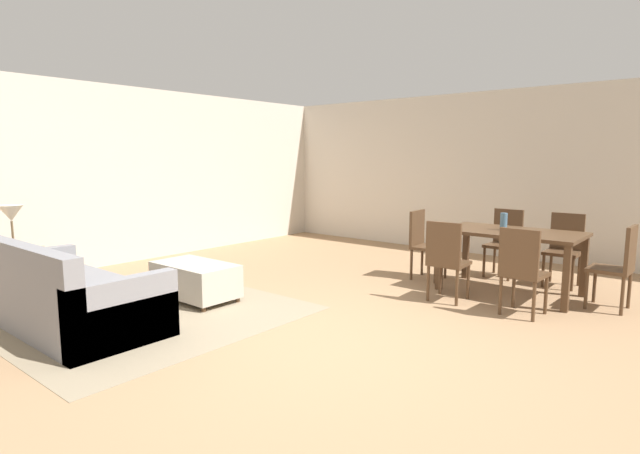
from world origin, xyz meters
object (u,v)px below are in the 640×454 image
ottoman_table (195,279)px  dining_chair_near_right (522,267)px  dining_chair_far_right (565,245)px  vase_centerpiece (504,222)px  table_lamp (11,215)px  dining_chair_near_left (446,257)px  dining_table (511,239)px  side_table (15,261)px  dining_chair_head_west (423,240)px  couch (65,298)px  dining_chair_head_east (619,263)px  dining_chair_far_left (505,239)px

ottoman_table → dining_chair_near_right: (3.07, 1.76, 0.28)m
dining_chair_far_right → vase_centerpiece: size_ratio=4.44×
table_lamp → dining_chair_near_left: 4.93m
ottoman_table → dining_chair_near_left: dining_chair_near_left is taller
dining_table → dining_chair_near_left: dining_chair_near_left is taller
side_table → vase_centerpiece: vase_centerpiece is taller
side_table → dining_chair_head_west: bearing=51.8°
table_lamp → side_table: bearing=180.0°
dining_chair_near_left → dining_chair_far_right: bearing=63.6°
couch → dining_chair_far_right: (3.28, 4.79, 0.24)m
dining_chair_far_right → dining_chair_near_right: bearing=-89.7°
dining_chair_near_left → dining_chair_head_east: bearing=29.1°
dining_chair_far_left → dining_chair_far_right: 0.77m
dining_chair_far_left → dining_table: bearing=-66.5°
side_table → dining_chair_near_left: bearing=38.8°
ottoman_table → side_table: side_table is taller
dining_chair_far_left → ottoman_table: bearing=-123.7°
side_table → dining_chair_head_west: 4.99m
table_lamp → dining_chair_head_east: size_ratio=0.57×
dining_chair_head_west → table_lamp: bearing=-128.2°
dining_table → vase_centerpiece: bearing=-174.2°
table_lamp → vase_centerpiece: (4.15, 3.90, -0.11)m
dining_chair_far_left → dining_chair_head_east: same height
dining_chair_far_left → dining_chair_head_west: bearing=-133.6°
dining_chair_near_left → dining_chair_head_east: same height
ottoman_table → vase_centerpiece: 3.70m
dining_chair_far_left → table_lamp: bearing=-129.2°
side_table → dining_chair_far_left: dining_chair_far_left is taller
dining_chair_head_east → vase_centerpiece: vase_centerpiece is taller
ottoman_table → dining_chair_head_west: bearing=60.1°
ottoman_table → table_lamp: 2.18m
side_table → dining_table: (4.25, 3.91, 0.22)m
dining_chair_near_left → vase_centerpiece: (0.33, 0.83, 0.34)m
ottoman_table → dining_chair_far_right: (3.06, 3.42, 0.28)m
side_table → dining_chair_far_right: bearing=45.5°
ottoman_table → dining_chair_far_right: dining_chair_far_right is taller
couch → dining_chair_head_east: dining_chair_head_east is taller
dining_table → vase_centerpiece: size_ratio=7.58×
table_lamp → vase_centerpiece: size_ratio=2.53×
dining_chair_far_left → vase_centerpiece: vase_centerpiece is taller
dining_chair_near_right → dining_chair_head_west: size_ratio=1.00×
dining_chair_head_east → dining_chair_near_right: bearing=-129.8°
couch → table_lamp: size_ratio=4.07×
dining_chair_near_left → dining_chair_head_west: bearing=131.2°
dining_chair_far_left → dining_chair_head_west: same height
dining_chair_far_left → dining_chair_head_east: bearing=-28.5°
dining_chair_far_left → dining_chair_head_west: size_ratio=1.00×
couch → dining_chair_head_east: (4.01, 4.00, 0.24)m
couch → ottoman_table: bearing=81.0°
side_table → dining_chair_near_right: (4.65, 3.07, 0.07)m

